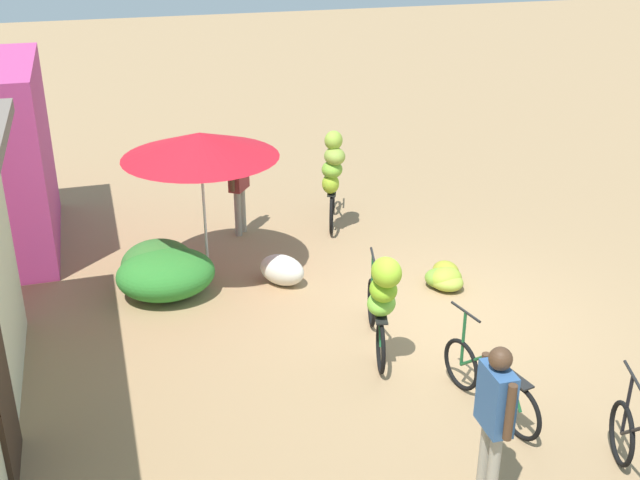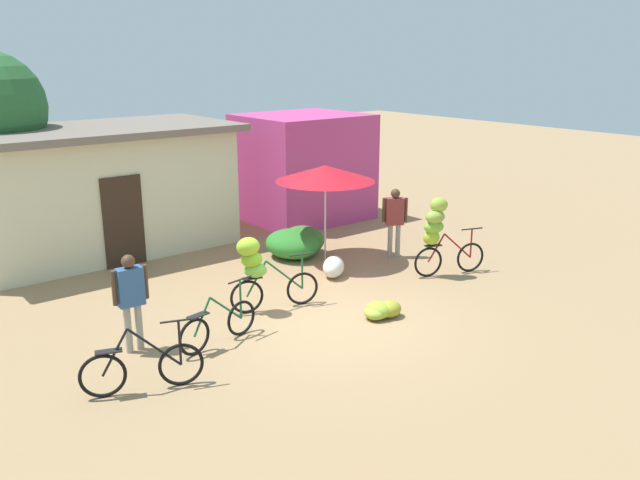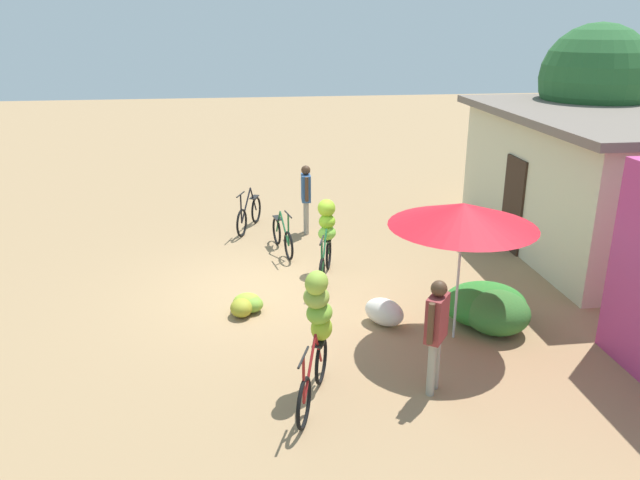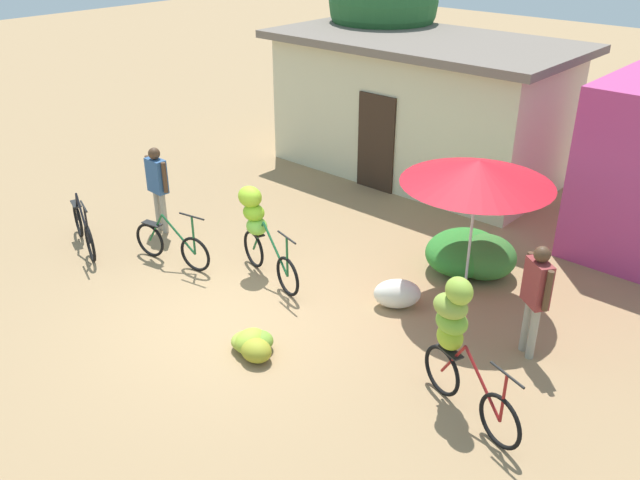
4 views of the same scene
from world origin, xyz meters
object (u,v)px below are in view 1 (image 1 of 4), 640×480
(bicycle_by_shop, at_px, (333,172))
(bicycle_near_pile, at_px, (489,384))
(bicycle_leftmost, at_px, (640,467))
(bicycle_center_loaded, at_px, (382,297))
(banana_pile_on_ground, at_px, (445,277))
(produce_sack, at_px, (282,270))
(person_bystander, at_px, (495,409))
(person_vendor, at_px, (239,178))
(market_umbrella, at_px, (200,145))

(bicycle_by_shop, bearing_deg, bicycle_near_pile, -179.35)
(bicycle_leftmost, xyz_separation_m, bicycle_near_pile, (1.60, 0.67, -0.02))
(bicycle_center_loaded, height_order, banana_pile_on_ground, bicycle_center_loaded)
(produce_sack, height_order, person_bystander, person_bystander)
(bicycle_by_shop, relative_size, person_bystander, 1.07)
(bicycle_center_loaded, bearing_deg, bicycle_by_shop, -9.83)
(bicycle_by_shop, bearing_deg, bicycle_center_loaded, 170.17)
(bicycle_by_shop, distance_m, person_vendor, 1.54)
(market_umbrella, bearing_deg, bicycle_by_shop, -63.22)
(bicycle_center_loaded, relative_size, bicycle_by_shop, 0.98)
(market_umbrella, relative_size, bicycle_near_pile, 1.39)
(bicycle_center_loaded, xyz_separation_m, person_bystander, (-2.44, -0.12, 0.11))
(bicycle_by_shop, xyz_separation_m, banana_pile_on_ground, (-2.50, -0.89, -0.85))
(bicycle_center_loaded, relative_size, banana_pile_on_ground, 2.12)
(bicycle_leftmost, bearing_deg, market_umbrella, 27.75)
(bicycle_near_pile, relative_size, bicycle_center_loaded, 0.95)
(banana_pile_on_ground, xyz_separation_m, person_bystander, (-3.97, 1.46, 0.83))
(bicycle_near_pile, distance_m, bicycle_center_loaded, 1.58)
(person_bystander, bearing_deg, person_vendor, 7.99)
(market_umbrella, distance_m, banana_pile_on_ground, 3.93)
(bicycle_center_loaded, bearing_deg, person_vendor, 10.87)
(banana_pile_on_ground, bearing_deg, person_bystander, 159.76)
(bicycle_by_shop, relative_size, person_vendor, 1.06)
(market_umbrella, xyz_separation_m, person_vendor, (1.40, -0.78, -1.03))
(produce_sack, xyz_separation_m, person_bystander, (-4.73, -0.74, 0.75))
(bicycle_center_loaded, height_order, person_vendor, person_vendor)
(market_umbrella, height_order, banana_pile_on_ground, market_umbrella)
(bicycle_near_pile, bearing_deg, market_umbrella, 29.62)
(bicycle_near_pile, xyz_separation_m, bicycle_by_shop, (5.31, 0.06, 0.66))
(bicycle_by_shop, relative_size, produce_sack, 2.43)
(bicycle_by_shop, bearing_deg, person_vendor, 80.89)
(person_bystander, bearing_deg, banana_pile_on_ground, -20.24)
(bicycle_near_pile, height_order, bicycle_by_shop, bicycle_by_shop)
(bicycle_center_loaded, distance_m, person_bystander, 2.44)
(bicycle_leftmost, xyz_separation_m, person_vendor, (7.15, 2.24, 0.62))
(produce_sack, bearing_deg, market_umbrella, 59.64)
(bicycle_leftmost, bearing_deg, banana_pile_on_ground, -2.11)
(market_umbrella, distance_m, produce_sack, 2.11)
(bicycle_near_pile, bearing_deg, bicycle_leftmost, -157.41)
(banana_pile_on_ground, height_order, produce_sack, produce_sack)
(bicycle_near_pile, height_order, person_bystander, person_bystander)
(bicycle_leftmost, bearing_deg, person_bystander, 71.30)
(banana_pile_on_ground, bearing_deg, person_vendor, 41.29)
(bicycle_near_pile, relative_size, person_vendor, 0.98)
(banana_pile_on_ground, bearing_deg, produce_sack, 70.92)
(bicycle_near_pile, bearing_deg, person_vendor, 15.87)
(person_bystander, bearing_deg, market_umbrella, 17.98)
(banana_pile_on_ground, distance_m, produce_sack, 2.34)
(bicycle_near_pile, distance_m, person_vendor, 5.81)
(bicycle_center_loaded, bearing_deg, bicycle_near_pile, -149.36)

